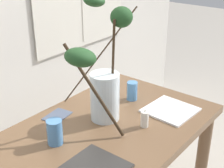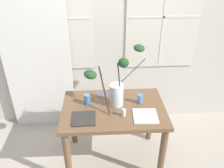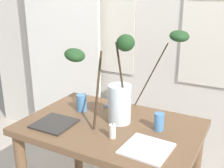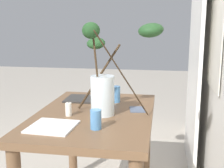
{
  "view_description": "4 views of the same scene",
  "coord_description": "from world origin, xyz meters",
  "px_view_note": "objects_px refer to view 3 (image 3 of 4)",
  "views": [
    {
      "loc": [
        -1.13,
        -0.92,
        1.68
      ],
      "look_at": [
        0.07,
        0.05,
        0.97
      ],
      "focal_mm": 52.37,
      "sensor_mm": 36.0,
      "label": 1
    },
    {
      "loc": [
        -0.14,
        -2.11,
        2.32
      ],
      "look_at": [
        -0.01,
        0.1,
        1.03
      ],
      "focal_mm": 37.56,
      "sensor_mm": 36.0,
      "label": 2
    },
    {
      "loc": [
        0.79,
        -1.43,
        1.6
      ],
      "look_at": [
        -0.01,
        0.04,
        1.04
      ],
      "focal_mm": 44.08,
      "sensor_mm": 36.0,
      "label": 3
    },
    {
      "loc": [
        1.85,
        0.43,
        1.36
      ],
      "look_at": [
        -0.01,
        0.12,
        0.98
      ],
      "focal_mm": 47.12,
      "sensor_mm": 36.0,
      "label": 4
    }
  ],
  "objects_px": {
    "dining_table": "(111,142)",
    "drinking_glass_blue_left": "(82,103)",
    "plate_square_left": "(54,124)",
    "plate_square_right": "(147,149)",
    "drinking_glass_blue_right": "(159,122)",
    "vase_with_branches": "(121,87)",
    "pillar_candle": "(112,131)"
  },
  "relations": [
    {
      "from": "plate_square_left",
      "to": "drinking_glass_blue_right",
      "type": "bearing_deg",
      "value": 22.15
    },
    {
      "from": "drinking_glass_blue_right",
      "to": "dining_table",
      "type": "bearing_deg",
      "value": -165.76
    },
    {
      "from": "vase_with_branches",
      "to": "plate_square_right",
      "type": "height_order",
      "value": "vase_with_branches"
    },
    {
      "from": "vase_with_branches",
      "to": "plate_square_right",
      "type": "relative_size",
      "value": 2.9
    },
    {
      "from": "drinking_glass_blue_left",
      "to": "plate_square_right",
      "type": "distance_m",
      "value": 0.67
    },
    {
      "from": "plate_square_right",
      "to": "dining_table",
      "type": "bearing_deg",
      "value": 151.6
    },
    {
      "from": "vase_with_branches",
      "to": "drinking_glass_blue_left",
      "type": "relative_size",
      "value": 6.0
    },
    {
      "from": "dining_table",
      "to": "pillar_candle",
      "type": "bearing_deg",
      "value": -57.78
    },
    {
      "from": "drinking_glass_blue_right",
      "to": "vase_with_branches",
      "type": "bearing_deg",
      "value": -179.84
    },
    {
      "from": "plate_square_right",
      "to": "drinking_glass_blue_left",
      "type": "bearing_deg",
      "value": 156.36
    },
    {
      "from": "plate_square_left",
      "to": "plate_square_right",
      "type": "distance_m",
      "value": 0.65
    },
    {
      "from": "drinking_glass_blue_right",
      "to": "plate_square_right",
      "type": "distance_m",
      "value": 0.26
    },
    {
      "from": "drinking_glass_blue_left",
      "to": "pillar_candle",
      "type": "height_order",
      "value": "drinking_glass_blue_left"
    },
    {
      "from": "dining_table",
      "to": "plate_square_right",
      "type": "bearing_deg",
      "value": -28.4
    },
    {
      "from": "vase_with_branches",
      "to": "drinking_glass_blue_right",
      "type": "distance_m",
      "value": 0.33
    },
    {
      "from": "drinking_glass_blue_right",
      "to": "plate_square_left",
      "type": "xyz_separation_m",
      "value": [
        -0.63,
        -0.26,
        -0.05
      ]
    },
    {
      "from": "drinking_glass_blue_left",
      "to": "pillar_candle",
      "type": "xyz_separation_m",
      "value": [
        0.39,
        -0.25,
        -0.02
      ]
    },
    {
      "from": "pillar_candle",
      "to": "drinking_glass_blue_left",
      "type": "bearing_deg",
      "value": 147.63
    },
    {
      "from": "drinking_glass_blue_left",
      "to": "plate_square_left",
      "type": "relative_size",
      "value": 0.5
    },
    {
      "from": "drinking_glass_blue_left",
      "to": "drinking_glass_blue_right",
      "type": "bearing_deg",
      "value": -1.69
    },
    {
      "from": "vase_with_branches",
      "to": "plate_square_left",
      "type": "relative_size",
      "value": 3.03
    },
    {
      "from": "dining_table",
      "to": "plate_square_left",
      "type": "xyz_separation_m",
      "value": [
        -0.32,
        -0.18,
        0.14
      ]
    },
    {
      "from": "dining_table",
      "to": "drinking_glass_blue_left",
      "type": "distance_m",
      "value": 0.37
    },
    {
      "from": "dining_table",
      "to": "drinking_glass_blue_right",
      "type": "bearing_deg",
      "value": 14.24
    },
    {
      "from": "dining_table",
      "to": "plate_square_left",
      "type": "distance_m",
      "value": 0.4
    },
    {
      "from": "drinking_glass_blue_left",
      "to": "drinking_glass_blue_right",
      "type": "height_order",
      "value": "drinking_glass_blue_left"
    },
    {
      "from": "dining_table",
      "to": "drinking_glass_blue_left",
      "type": "xyz_separation_m",
      "value": [
        -0.29,
        0.09,
        0.2
      ]
    },
    {
      "from": "plate_square_right",
      "to": "pillar_candle",
      "type": "distance_m",
      "value": 0.23
    },
    {
      "from": "vase_with_branches",
      "to": "plate_square_left",
      "type": "distance_m",
      "value": 0.5
    },
    {
      "from": "drinking_glass_blue_right",
      "to": "pillar_candle",
      "type": "relative_size",
      "value": 1.15
    },
    {
      "from": "dining_table",
      "to": "drinking_glass_blue_left",
      "type": "relative_size",
      "value": 9.33
    },
    {
      "from": "plate_square_left",
      "to": "plate_square_right",
      "type": "bearing_deg",
      "value": 0.31
    }
  ]
}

